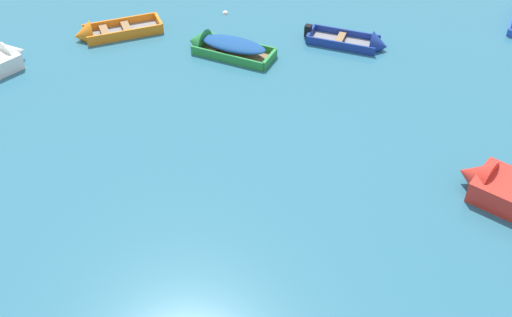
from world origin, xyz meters
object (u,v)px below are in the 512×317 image
object	(u,v)px
rowboat_deep_blue_distant_center	(362,43)
mooring_buoy_trailing	(225,14)
rowboat_green_center	(220,45)
rowboat_orange_near_left	(101,33)

from	to	relation	value
rowboat_deep_blue_distant_center	mooring_buoy_trailing	xyz separation A→B (m)	(-7.30, 3.16, -0.21)
rowboat_deep_blue_distant_center	rowboat_green_center	xyz separation A→B (m)	(-7.13, -0.95, 0.15)
rowboat_green_center	rowboat_deep_blue_distant_center	bearing A→B (deg)	7.61
mooring_buoy_trailing	rowboat_deep_blue_distant_center	bearing A→B (deg)	-23.42
rowboat_deep_blue_distant_center	rowboat_orange_near_left	size ratio (longest dim) A/B	0.93
mooring_buoy_trailing	rowboat_orange_near_left	bearing A→B (deg)	-153.46
rowboat_deep_blue_distant_center	rowboat_green_center	bearing A→B (deg)	-172.39
rowboat_deep_blue_distant_center	rowboat_green_center	world-z (taller)	rowboat_green_center
mooring_buoy_trailing	rowboat_green_center	bearing A→B (deg)	-87.72
rowboat_green_center	mooring_buoy_trailing	world-z (taller)	rowboat_green_center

